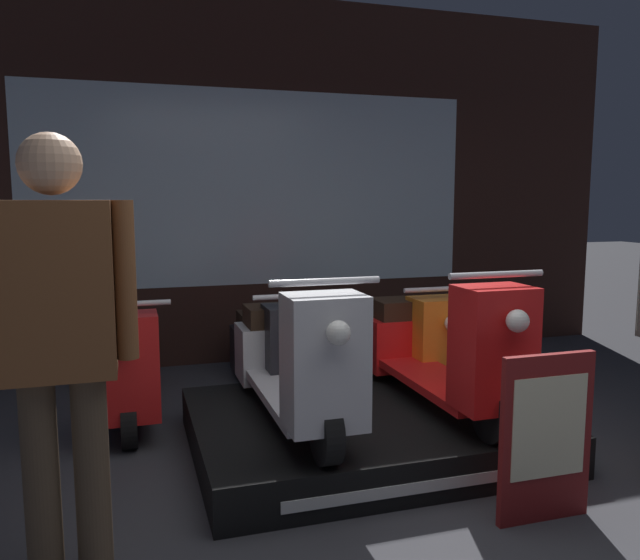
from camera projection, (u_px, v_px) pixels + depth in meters
ground_plane at (412, 547)px, 2.63m from camera, size 30.00×30.00×0.00m
shop_wall_back at (255, 183)px, 5.52m from camera, size 7.12×0.09×3.20m
display_platform at (365, 429)px, 3.67m from camera, size 1.98×1.51×0.23m
scooter_display_left at (293, 362)px, 3.44m from camera, size 0.52×1.66×0.88m
scooter_display_right at (439, 350)px, 3.70m from camera, size 0.52×1.66×0.88m
scooter_backrow_0 at (127, 367)px, 4.20m from camera, size 0.52×1.66×0.88m
scooter_backrow_1 at (274, 355)px, 4.50m from camera, size 0.52×1.66×0.88m
scooter_backrow_2 at (402, 346)px, 4.79m from camera, size 0.52×1.66×0.88m
person_left_browsing at (59, 330)px, 2.27m from camera, size 0.55×0.22×1.70m
price_sign_board at (546, 437)px, 2.81m from camera, size 0.47×0.04×0.78m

